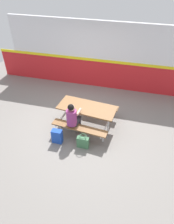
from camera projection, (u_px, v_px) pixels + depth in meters
ground_plane at (76, 124)px, 7.00m from camera, size 10.00×10.00×0.02m
accent_backdrop at (94, 57)px, 8.18m from camera, size 8.00×0.14×2.60m
picnic_table_main at (87, 111)px, 6.57m from camera, size 1.83×1.73×0.74m
student_nearer at (73, 117)px, 6.14m from camera, size 0.39×0.54×1.21m
backpack_dark at (57, 136)px, 6.21m from camera, size 0.30×0.22×0.44m
tote_bag_bright at (83, 142)px, 6.06m from camera, size 0.34×0.21×0.43m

